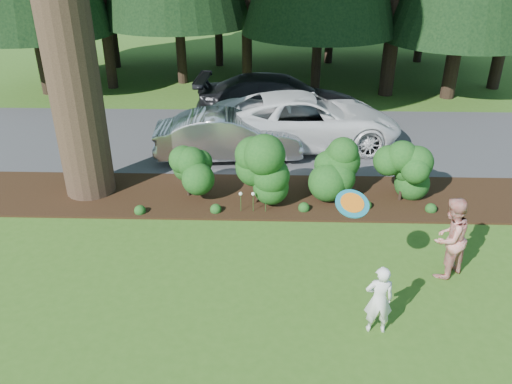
{
  "coord_description": "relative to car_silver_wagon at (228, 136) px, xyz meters",
  "views": [
    {
      "loc": [
        0.09,
        -8.21,
        5.97
      ],
      "look_at": [
        -0.19,
        0.97,
        1.3
      ],
      "focal_mm": 35.0,
      "sensor_mm": 36.0,
      "label": 1
    }
  ],
  "objects": [
    {
      "name": "car_silver_wagon",
      "position": [
        0.0,
        0.0,
        0.0
      ],
      "size": [
        4.45,
        1.92,
        1.43
      ],
      "primitive_type": "imported",
      "rotation": [
        0.0,
        0.0,
        1.67
      ],
      "color": "#B7B7BC",
      "rests_on": "driveway"
    },
    {
      "name": "adult",
      "position": [
        4.72,
        -5.69,
        0.1
      ],
      "size": [
        1.04,
        1.0,
        1.68
      ],
      "primitive_type": "imported",
      "rotation": [
        0.0,
        0.0,
        3.78
      ],
      "color": "red",
      "rests_on": "ground"
    },
    {
      "name": "frisbee",
      "position": [
        2.56,
        -6.96,
        1.5
      ],
      "size": [
        0.58,
        0.5,
        0.33
      ],
      "color": "#187287",
      "rests_on": "ground"
    },
    {
      "name": "lily_cluster",
      "position": [
        0.86,
        -3.32,
        -0.25
      ],
      "size": [
        0.69,
        0.09,
        0.57
      ],
      "color": "#164916",
      "rests_on": "ground"
    },
    {
      "name": "mulch_bed",
      "position": [
        1.16,
        -2.47,
        -0.72
      ],
      "size": [
        16.0,
        2.5,
        0.05
      ],
      "primitive_type": "cube",
      "color": "black",
      "rests_on": "ground"
    },
    {
      "name": "car_white_suv",
      "position": [
        2.34,
        1.17,
        0.12
      ],
      "size": [
        6.29,
        3.46,
        1.67
      ],
      "primitive_type": "imported",
      "rotation": [
        0.0,
        0.0,
        1.69
      ],
      "color": "white",
      "rests_on": "driveway"
    },
    {
      "name": "child",
      "position": [
        3.09,
        -7.34,
        -0.09
      ],
      "size": [
        0.48,
        0.32,
        1.3
      ],
      "primitive_type": "imported",
      "rotation": [
        0.0,
        0.0,
        3.13
      ],
      "color": "white",
      "rests_on": "ground"
    },
    {
      "name": "ground",
      "position": [
        1.16,
        -5.72,
        -0.74
      ],
      "size": [
        80.0,
        80.0,
        0.0
      ],
      "primitive_type": "plane",
      "color": "#355D1A",
      "rests_on": "ground"
    },
    {
      "name": "shrub_row",
      "position": [
        1.93,
        -2.58,
        0.07
      ],
      "size": [
        6.53,
        1.6,
        1.61
      ],
      "color": "#164916",
      "rests_on": "ground"
    },
    {
      "name": "driveway",
      "position": [
        1.16,
        1.78,
        -0.73
      ],
      "size": [
        22.0,
        6.0,
        0.03
      ],
      "primitive_type": "cube",
      "color": "#38383A",
      "rests_on": "ground"
    },
    {
      "name": "car_dark_suv",
      "position": [
        1.58,
        3.26,
        0.14
      ],
      "size": [
        5.97,
        2.61,
        1.71
      ],
      "primitive_type": "imported",
      "rotation": [
        0.0,
        0.0,
        1.53
      ],
      "color": "black",
      "rests_on": "driveway"
    }
  ]
}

